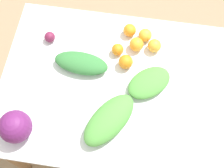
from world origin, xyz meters
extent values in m
plane|color=#937A5B|center=(0.00, 0.00, 0.00)|extent=(8.00, 8.00, 0.00)
cube|color=silver|center=(0.00, 0.00, 0.73)|extent=(1.23, 0.94, 0.03)
cylinder|color=olive|center=(-0.55, -0.41, 0.36)|extent=(0.06, 0.06, 0.72)
cylinder|color=olive|center=(-0.55, 0.41, 0.36)|extent=(0.06, 0.06, 0.72)
cylinder|color=olive|center=(0.55, 0.41, 0.36)|extent=(0.06, 0.06, 0.72)
sphere|color=#601E5B|center=(-0.43, -0.33, 0.83)|extent=(0.17, 0.17, 0.17)
ellipsoid|color=#337538|center=(-0.19, 0.09, 0.79)|extent=(0.31, 0.15, 0.08)
ellipsoid|color=#4C933D|center=(0.20, 0.03, 0.78)|extent=(0.30, 0.29, 0.06)
ellipsoid|color=#4C933D|center=(0.02, -0.21, 0.79)|extent=(0.32, 0.37, 0.10)
sphere|color=maroon|center=(-0.40, 0.23, 0.78)|extent=(0.06, 0.06, 0.06)
sphere|color=orange|center=(0.00, 0.21, 0.78)|extent=(0.07, 0.07, 0.07)
sphere|color=orange|center=(0.10, 0.26, 0.79)|extent=(0.08, 0.08, 0.08)
sphere|color=#F9A833|center=(0.20, 0.26, 0.79)|extent=(0.08, 0.08, 0.08)
sphere|color=#F9A833|center=(0.14, 0.33, 0.78)|extent=(0.08, 0.08, 0.08)
sphere|color=orange|center=(0.05, 0.35, 0.78)|extent=(0.07, 0.07, 0.07)
sphere|color=orange|center=(0.06, 0.13, 0.79)|extent=(0.08, 0.08, 0.08)
camera|label=1|loc=(0.10, -0.68, 2.31)|focal=50.00mm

